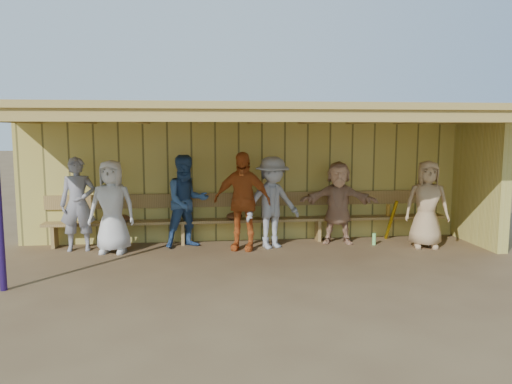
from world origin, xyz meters
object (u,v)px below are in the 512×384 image
Objects in this scene: player_b at (112,207)px; player_h at (427,204)px; player_d at (242,201)px; player_e at (272,203)px; player_a at (78,204)px; bench at (251,214)px; player_c at (187,201)px; player_f at (338,203)px.

player_b is 5.59m from player_h.
player_e is (0.55, 0.06, -0.05)m from player_d.
player_a is 3.13m from bench.
player_a is at bearing 167.55° from player_b.
player_b is at bearing 171.62° from player_c.
player_b is at bearing 158.96° from player_e.
player_d is at bearing -36.48° from player_c.
player_c is 1.09× the size of player_f.
player_d is 1.85m from player_f.
player_h is (1.50, -0.51, 0.02)m from player_f.
bench is at bearing 179.07° from player_h.
player_b is 1.02× the size of player_h.
player_e is (1.53, -0.24, -0.01)m from player_c.
player_d reaches higher than bench.
player_e is at bearing -159.32° from player_f.
player_b is at bearing -23.86° from player_a.
player_f is (2.81, -0.03, -0.07)m from player_c.
bench is at bearing 1.97° from player_a.
bench is (-1.60, 0.34, -0.24)m from player_f.
player_h is 3.22m from bench.
player_c reaches higher than player_h.
player_a is 0.22× the size of bench.
player_f is (1.28, 0.21, -0.05)m from player_e.
player_b reaches higher than player_f.
player_f is at bearing 175.67° from player_h.
player_b is 2.56m from bench.
player_e is 0.70m from bench.
player_e is at bearing -28.52° from player_c.
player_e is at bearing 7.39° from player_b.
player_b is at bearing -167.33° from bench.
bench is at bearing 99.18° from player_e.
player_d is (2.87, -0.26, 0.04)m from player_a.
player_h is at bearing -15.24° from bench.
player_f is at bearing -20.26° from player_c.
player_f is 0.20× the size of bench.
player_a reaches higher than player_h.
player_c is 1.55m from player_e.
player_d reaches higher than player_f.
player_c is 1.06× the size of player_h.
player_b reaches higher than bench.
player_e is at bearing 24.25° from player_d.
player_e is 1.07× the size of player_f.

